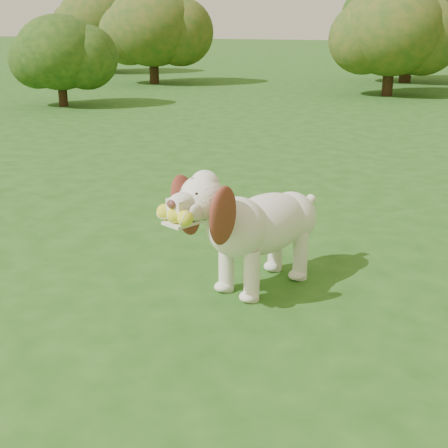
% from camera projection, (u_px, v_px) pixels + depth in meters
% --- Properties ---
extents(ground, '(80.00, 80.00, 0.00)m').
position_uv_depth(ground, '(236.00, 331.00, 2.78)').
color(ground, '#214C15').
rests_on(ground, ground).
extents(dog, '(0.64, 1.01, 0.68)m').
position_uv_depth(dog, '(254.00, 222.00, 3.11)').
color(dog, white).
rests_on(dog, ground).
extents(shrub_a, '(1.36, 1.36, 1.41)m').
position_uv_depth(shrub_a, '(60.00, 52.00, 9.70)').
color(shrub_a, '#382314').
rests_on(shrub_a, ground).
extents(shrub_e, '(1.92, 1.92, 1.99)m').
position_uv_depth(shrub_e, '(153.00, 27.00, 13.02)').
color(shrub_e, '#382314').
rests_on(shrub_e, ground).
extents(shrub_g, '(2.04, 2.04, 2.12)m').
position_uv_depth(shrub_g, '(98.00, 22.00, 15.76)').
color(shrub_g, '#382314').
rests_on(shrub_g, ground).
extents(shrub_i, '(2.47, 2.47, 2.56)m').
position_uv_depth(shrub_i, '(411.00, 10.00, 13.15)').
color(shrub_i, '#382314').
rests_on(shrub_i, ground).
extents(shrub_b, '(1.86, 1.86, 1.93)m').
position_uv_depth(shrub_b, '(392.00, 30.00, 10.94)').
color(shrub_b, '#382314').
rests_on(shrub_b, ground).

